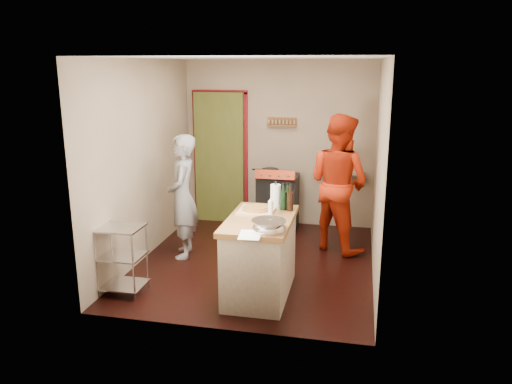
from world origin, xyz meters
TOP-DOWN VIEW (x-y plane):
  - floor at (0.00, 0.00)m, footprint 3.50×3.50m
  - back_wall at (-0.64, 1.78)m, footprint 3.00×0.44m
  - left_wall at (-1.50, 0.00)m, footprint 0.04×3.50m
  - right_wall at (1.50, 0.00)m, footprint 0.04×3.50m
  - ceiling at (0.00, 0.00)m, footprint 3.00×3.50m
  - stove at (0.05, 1.42)m, footprint 0.60×0.63m
  - wire_shelving at (-1.28, -1.20)m, footprint 0.48×0.40m
  - island at (0.24, -0.90)m, footprint 0.70×1.32m
  - person_stripe at (-1.00, 0.03)m, footprint 0.53×0.68m
  - person_red at (1.00, 0.74)m, footprint 1.16×1.11m

SIDE VIEW (x-z plane):
  - floor at x=0.00m, z-range 0.00..0.00m
  - wire_shelving at x=-1.28m, z-range 0.04..0.84m
  - stove at x=0.05m, z-range -0.05..0.95m
  - island at x=0.24m, z-range -0.13..1.08m
  - person_stripe at x=-1.00m, z-range 0.00..1.65m
  - person_red at x=1.00m, z-range 0.00..1.89m
  - back_wall at x=-0.64m, z-range -0.17..2.43m
  - left_wall at x=-1.50m, z-range 0.00..2.60m
  - right_wall at x=1.50m, z-range 0.00..2.60m
  - ceiling at x=0.00m, z-range 2.60..2.62m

